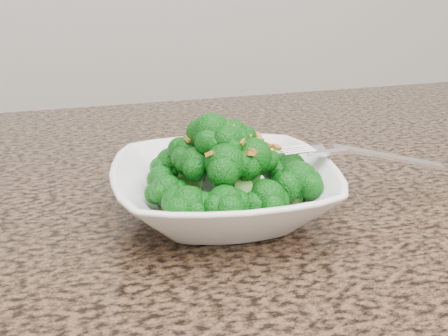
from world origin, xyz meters
name	(u,v)px	position (x,y,z in m)	size (l,w,h in m)	color
granite_counter	(268,237)	(0.00, 0.30, 0.89)	(1.64, 1.04, 0.03)	brown
bowl	(224,191)	(-0.04, 0.33, 0.93)	(0.21, 0.21, 0.05)	white
broccoli_pile	(224,132)	(-0.04, 0.33, 0.99)	(0.19, 0.19, 0.07)	#0A5F0D
garlic_topping	(224,94)	(-0.04, 0.33, 1.02)	(0.11, 0.11, 0.01)	#B57C2C
fork	(338,151)	(0.08, 0.32, 0.96)	(0.19, 0.03, 0.01)	silver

